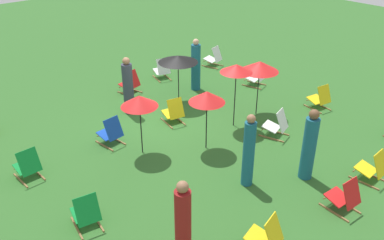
# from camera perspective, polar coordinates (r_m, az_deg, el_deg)

# --- Properties ---
(ground_plane) EXTENTS (40.00, 40.00, 0.00)m
(ground_plane) POSITION_cam_1_polar(r_m,az_deg,el_deg) (12.70, -3.57, -0.08)
(ground_plane) COLOR #2D6026
(deckchair_0) EXTENTS (0.66, 0.86, 0.83)m
(deckchair_0) POSITION_cam_1_polar(r_m,az_deg,el_deg) (16.90, 3.03, 8.60)
(deckchair_0) COLOR olive
(deckchair_0) RESTS_ON ground
(deckchair_1) EXTENTS (0.60, 0.83, 0.83)m
(deckchair_1) POSITION_cam_1_polar(r_m,az_deg,el_deg) (8.85, -14.42, -12.31)
(deckchair_1) COLOR olive
(deckchair_1) RESTS_ON ground
(deckchair_2) EXTENTS (0.61, 0.84, 0.83)m
(deckchair_2) POSITION_cam_1_polar(r_m,az_deg,el_deg) (12.39, -2.55, 1.11)
(deckchair_2) COLOR olive
(deckchair_2) RESTS_ON ground
(deckchair_3) EXTENTS (0.66, 0.86, 0.83)m
(deckchair_3) POSITION_cam_1_polar(r_m,az_deg,el_deg) (14.56, -8.51, 5.05)
(deckchair_3) COLOR olive
(deckchair_3) RESTS_ON ground
(deckchair_5) EXTENTS (0.52, 0.79, 0.83)m
(deckchair_5) POSITION_cam_1_polar(r_m,az_deg,el_deg) (9.55, 20.32, -9.94)
(deckchair_5) COLOR olive
(deckchair_5) RESTS_ON ground
(deckchair_6) EXTENTS (0.67, 0.86, 0.83)m
(deckchair_6) POSITION_cam_1_polar(r_m,az_deg,el_deg) (15.17, 8.83, 6.00)
(deckchair_6) COLOR olive
(deckchair_6) RESTS_ON ground
(deckchair_8) EXTENTS (0.68, 0.87, 0.83)m
(deckchair_8) POSITION_cam_1_polar(r_m,az_deg,el_deg) (11.91, 11.63, -0.66)
(deckchair_8) COLOR olive
(deckchair_8) RESTS_ON ground
(deckchair_9) EXTENTS (0.65, 0.86, 0.83)m
(deckchair_9) POSITION_cam_1_polar(r_m,az_deg,el_deg) (15.64, -4.15, 6.94)
(deckchair_9) COLOR olive
(deckchair_9) RESTS_ON ground
(deckchair_10) EXTENTS (0.56, 0.81, 0.83)m
(deckchair_10) POSITION_cam_1_polar(r_m,az_deg,el_deg) (11.50, -11.15, -1.71)
(deckchair_10) COLOR olive
(deckchair_10) RESTS_ON ground
(deckchair_11) EXTENTS (0.66, 0.86, 0.83)m
(deckchair_11) POSITION_cam_1_polar(r_m,az_deg,el_deg) (8.21, 10.20, -15.57)
(deckchair_11) COLOR olive
(deckchair_11) RESTS_ON ground
(deckchair_12) EXTENTS (0.52, 0.79, 0.83)m
(deckchair_12) POSITION_cam_1_polar(r_m,az_deg,el_deg) (10.74, 23.71, -6.10)
(deckchair_12) COLOR olive
(deckchair_12) RESTS_ON ground
(deckchair_14) EXTENTS (0.59, 0.83, 0.83)m
(deckchair_14) POSITION_cam_1_polar(r_m,az_deg,el_deg) (13.88, 17.27, 2.88)
(deckchair_14) COLOR olive
(deckchair_14) RESTS_ON ground
(deckchair_15) EXTENTS (0.51, 0.78, 0.83)m
(deckchair_15) POSITION_cam_1_polar(r_m,az_deg,el_deg) (10.68, -21.74, -5.89)
(deckchair_15) COLOR olive
(deckchair_15) RESTS_ON ground
(umbrella_0) EXTENTS (0.93, 0.93, 1.94)m
(umbrella_0) POSITION_cam_1_polar(r_m,az_deg,el_deg) (11.73, 6.15, 7.07)
(umbrella_0) COLOR black
(umbrella_0) RESTS_ON ground
(umbrella_1) EXTENTS (1.16, 1.16, 1.75)m
(umbrella_1) POSITION_cam_1_polar(r_m,az_deg,el_deg) (12.63, 9.34, 7.33)
(umbrella_1) COLOR black
(umbrella_1) RESTS_ON ground
(umbrella_2) EXTENTS (0.96, 0.96, 1.67)m
(umbrella_2) POSITION_cam_1_polar(r_m,az_deg,el_deg) (10.46, -7.30, 2.61)
(umbrella_2) COLOR black
(umbrella_2) RESTS_ON ground
(umbrella_3) EXTENTS (0.96, 0.96, 1.68)m
(umbrella_3) POSITION_cam_1_polar(r_m,az_deg,el_deg) (10.59, 2.07, 3.21)
(umbrella_3) COLOR black
(umbrella_3) RESTS_ON ground
(umbrella_4) EXTENTS (1.28, 1.28, 1.64)m
(umbrella_4) POSITION_cam_1_polar(r_m,az_deg,el_deg) (13.27, -1.94, 8.42)
(umbrella_4) COLOR black
(umbrella_4) RESTS_ON ground
(person_0) EXTENTS (0.45, 0.45, 1.85)m
(person_0) POSITION_cam_1_polar(r_m,az_deg,el_deg) (14.53, 0.53, 7.45)
(person_0) COLOR #195972
(person_0) RESTS_ON ground
(person_1) EXTENTS (0.39, 0.39, 1.84)m
(person_1) POSITION_cam_1_polar(r_m,az_deg,el_deg) (7.55, -1.25, -14.40)
(person_1) COLOR maroon
(person_1) RESTS_ON ground
(person_2) EXTENTS (0.39, 0.39, 1.85)m
(person_2) POSITION_cam_1_polar(r_m,az_deg,el_deg) (9.56, 7.84, -4.40)
(person_2) COLOR #195972
(person_2) RESTS_ON ground
(person_3) EXTENTS (0.41, 0.41, 1.84)m
(person_3) POSITION_cam_1_polar(r_m,az_deg,el_deg) (12.97, -8.82, 4.50)
(person_3) COLOR #333847
(person_3) RESTS_ON ground
(person_4) EXTENTS (0.38, 0.38, 1.83)m
(person_4) POSITION_cam_1_polar(r_m,az_deg,el_deg) (10.10, 15.88, -3.51)
(person_4) COLOR #195972
(person_4) RESTS_ON ground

